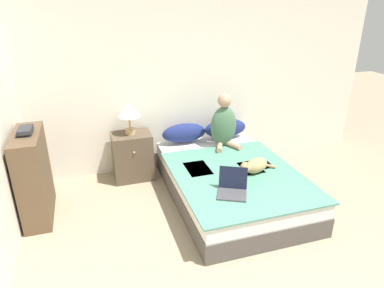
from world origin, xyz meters
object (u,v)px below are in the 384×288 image
at_px(pillow_far, 225,128).
at_px(person_sitting, 224,124).
at_px(laptop_open, 232,189).
at_px(nightstand, 133,156).
at_px(table_lamp, 129,111).
at_px(bookshelf, 34,176).
at_px(pillow_near, 184,133).
at_px(cat_tabby, 255,166).
at_px(book_stack_top, 25,131).
at_px(bed, 230,182).

relative_size(pillow_far, person_sitting, 0.86).
distance_m(laptop_open, nightstand, 1.66).
bearing_deg(table_lamp, bookshelf, -152.87).
bearing_deg(bookshelf, nightstand, 26.43).
bearing_deg(laptop_open, pillow_near, 119.89).
xyz_separation_m(pillow_far, table_lamp, (-1.38, -0.04, 0.41)).
distance_m(pillow_near, cat_tabby, 1.26).
distance_m(pillow_near, bookshelf, 2.01).
bearing_deg(book_stack_top, nightstand, 26.70).
relative_size(pillow_near, cat_tabby, 1.23).
height_order(nightstand, book_stack_top, book_stack_top).
bearing_deg(nightstand, pillow_near, 4.42).
relative_size(bed, pillow_far, 3.39).
height_order(pillow_near, person_sitting, person_sitting).
bearing_deg(person_sitting, nightstand, 170.11).
relative_size(pillow_near, person_sitting, 0.86).
distance_m(bed, cat_tabby, 0.43).
bearing_deg(bookshelf, bed, -7.66).
height_order(laptop_open, table_lamp, table_lamp).
xyz_separation_m(pillow_near, table_lamp, (-0.75, -0.04, 0.41)).
bearing_deg(laptop_open, table_lamp, 146.68).
height_order(pillow_near, pillow_far, same).
bearing_deg(book_stack_top, person_sitting, 8.67).
relative_size(table_lamp, bookshelf, 0.42).
relative_size(pillow_far, nightstand, 0.97).
bearing_deg(cat_tabby, laptop_open, 18.43).
distance_m(nightstand, table_lamp, 0.64).
relative_size(nightstand, book_stack_top, 2.67).
height_order(laptop_open, bookshelf, bookshelf).
bearing_deg(table_lamp, pillow_near, 3.17).
bearing_deg(cat_tabby, book_stack_top, -31.86).
bearing_deg(book_stack_top, table_lamp, 27.39).
bearing_deg(laptop_open, bookshelf, -176.70).
relative_size(pillow_far, cat_tabby, 1.23).
relative_size(bed, table_lamp, 5.05).
xyz_separation_m(bed, cat_tabby, (0.20, -0.22, 0.30)).
bearing_deg(book_stack_top, cat_tabby, -11.98).
height_order(bed, nightstand, nightstand).
relative_size(laptop_open, bookshelf, 0.39).
height_order(pillow_far, table_lamp, table_lamp).
bearing_deg(laptop_open, cat_tabby, 64.83).
xyz_separation_m(bed, pillow_near, (-0.31, 0.93, 0.35)).
bearing_deg(cat_tabby, bookshelf, -31.91).
height_order(cat_tabby, book_stack_top, book_stack_top).
distance_m(pillow_near, nightstand, 0.79).
bearing_deg(table_lamp, bed, -39.82).
bearing_deg(laptop_open, nightstand, 146.89).
bearing_deg(pillow_far, table_lamp, -178.27).
distance_m(pillow_far, nightstand, 1.40).
bearing_deg(pillow_near, bookshelf, -161.64).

